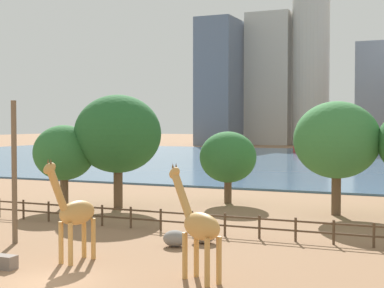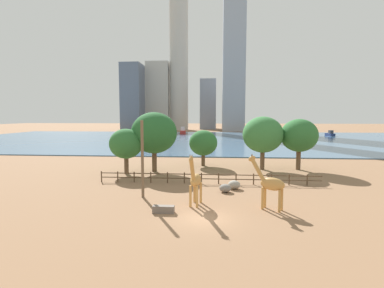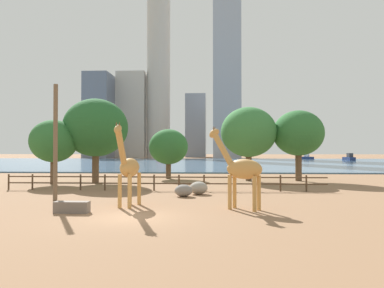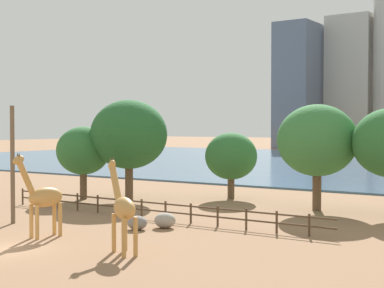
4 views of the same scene
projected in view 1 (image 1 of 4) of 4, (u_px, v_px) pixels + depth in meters
ground_plane at (348, 161)px, 97.03m from camera, size 400.00×400.00×0.00m
harbor_water at (345, 162)px, 94.28m from camera, size 180.00×86.00×0.20m
giraffe_tall at (74, 213)px, 26.97m from camera, size 1.21×3.21×4.86m
giraffe_companion at (199, 226)px, 23.82m from camera, size 3.22×2.20×4.70m
utility_pole at (14, 172)px, 31.08m from camera, size 0.28×0.28×7.60m
boulder_near_fence at (175, 238)px, 30.40m from camera, size 1.25×1.14×0.85m
boulder_by_pole at (204, 234)px, 31.33m from camera, size 1.34×1.26×0.95m
enclosure_fence at (168, 218)px, 34.75m from camera, size 26.12×0.14×1.30m
tree_left_large at (228, 157)px, 46.69m from camera, size 4.52×4.52×5.72m
tree_center_broad at (337, 140)px, 40.61m from camera, size 5.95×5.95×7.91m
tree_right_tall at (118, 134)px, 44.15m from camera, size 6.53×6.53×8.53m
tree_right_small at (64, 153)px, 43.91m from camera, size 4.58×4.58×6.24m
boat_tug at (301, 147)px, 125.45m from camera, size 3.25×7.10×3.02m
skyline_tower_needle at (220, 83)px, 166.80m from camera, size 10.40×14.46×35.57m
skyline_block_central at (270, 79)px, 169.82m from camera, size 12.75×8.69×37.89m
skyline_tower_glass at (375, 94)px, 169.18m from camera, size 9.25×14.75×29.07m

